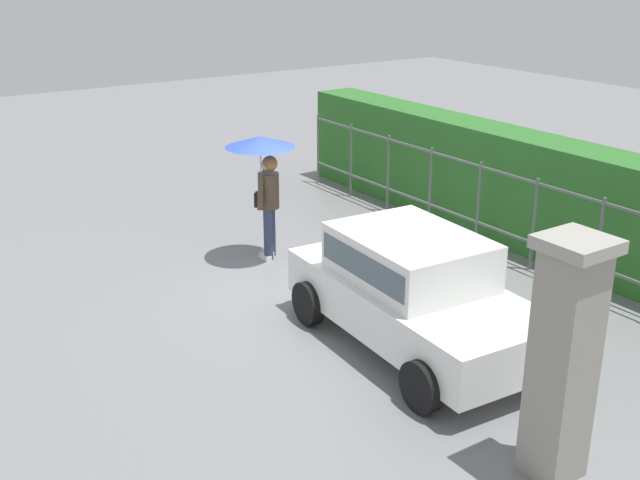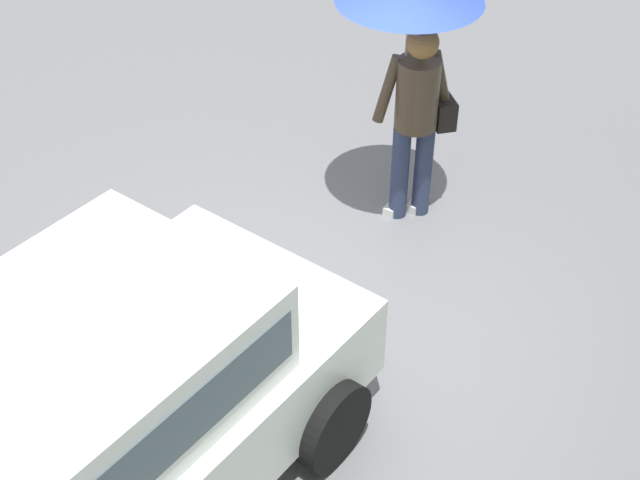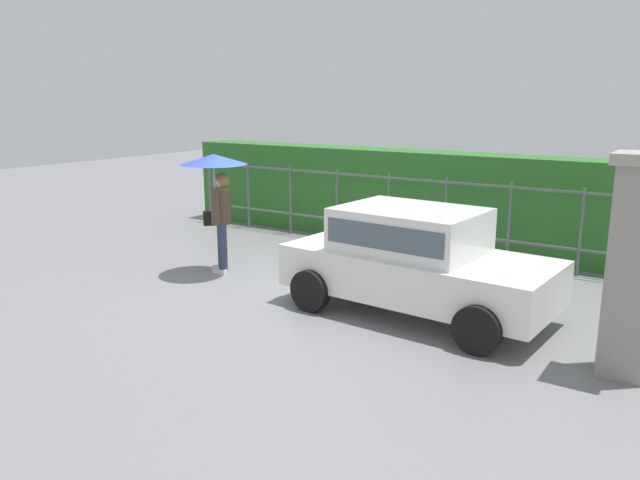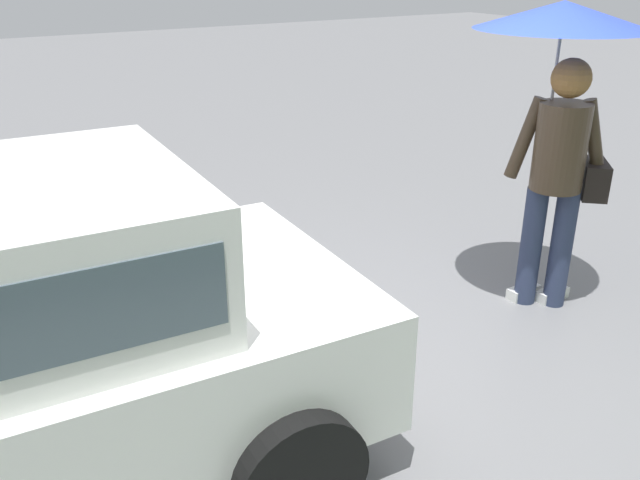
# 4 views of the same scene
# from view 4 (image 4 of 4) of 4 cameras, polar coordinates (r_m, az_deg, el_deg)

# --- Properties ---
(ground_plane) EXTENTS (40.00, 40.00, 0.00)m
(ground_plane) POSITION_cam_4_polar(r_m,az_deg,el_deg) (4.13, 5.09, -10.90)
(ground_plane) COLOR slate
(pedestrian) EXTENTS (1.11, 1.11, 2.05)m
(pedestrian) POSITION_cam_4_polar(r_m,az_deg,el_deg) (4.66, 19.99, 12.49)
(pedestrian) COLOR #2D3856
(pedestrian) RESTS_ON ground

